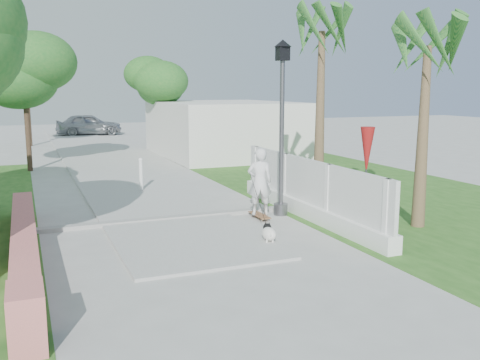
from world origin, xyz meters
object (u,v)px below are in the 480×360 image
patio_umbrella (367,151)px  dog (269,233)px  bollard (141,174)px  street_lamp (282,121)px  parked_car (89,124)px  skateboarder (258,192)px

patio_umbrella → dog: patio_umbrella is taller
patio_umbrella → dog: 3.81m
bollard → dog: bearing=-79.0°
street_lamp → parked_car: size_ratio=1.00×
patio_umbrella → parked_car: patio_umbrella is taller
skateboarder → parked_car: (-0.75, 27.29, -0.05)m
skateboarder → parked_car: bearing=-72.3°
skateboarder → dog: size_ratio=3.95×
parked_car → patio_umbrella: bearing=-172.9°
bollard → skateboarder: 5.54m
skateboarder → bollard: bearing=-56.0°
street_lamp → skateboarder: (-1.00, -0.77, -1.62)m
patio_umbrella → parked_car: bearing=97.6°
street_lamp → bollard: (-2.70, 4.50, -1.84)m
patio_umbrella → skateboarder: patio_umbrella is taller
bollard → dog: bollard is taller
street_lamp → skateboarder: size_ratio=1.91×
street_lamp → skateboarder: bearing=-142.3°
street_lamp → patio_umbrella: 2.27m
dog → street_lamp: bearing=72.8°
bollard → patio_umbrella: patio_umbrella is taller
street_lamp → dog: size_ratio=7.55×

